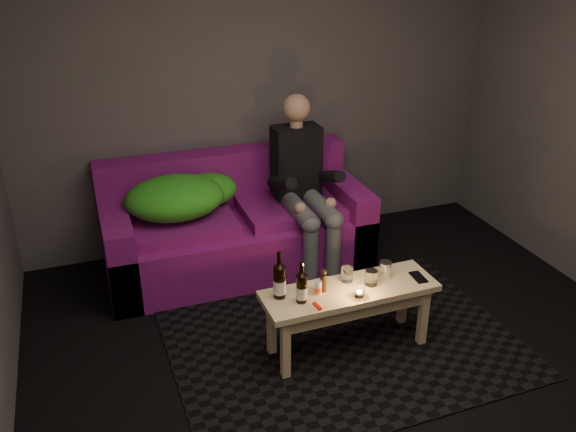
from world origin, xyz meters
name	(u,v)px	position (x,y,z in m)	size (l,w,h in m)	color
floor	(384,399)	(0.00, 0.00, 0.00)	(4.50, 4.50, 0.00)	black
room	(363,99)	(0.00, 0.47, 1.64)	(4.50, 4.50, 4.50)	silver
rug	(344,343)	(0.00, 0.56, 0.01)	(2.21, 1.60, 0.01)	black
sofa	(235,228)	(-0.38, 1.82, 0.31)	(2.01, 0.91, 0.87)	#660F71
green_blanket	(180,196)	(-0.79, 1.81, 0.65)	(0.89, 0.60, 0.30)	#198E1C
person	(304,182)	(0.14, 1.65, 0.70)	(0.36, 0.84, 1.34)	black
coffee_table	(349,299)	(0.00, 0.51, 0.37)	(1.11, 0.37, 0.45)	#E9CA88
beer_bottle_a	(279,281)	(-0.44, 0.56, 0.56)	(0.08, 0.08, 0.30)	black
beer_bottle_b	(302,287)	(-0.33, 0.47, 0.55)	(0.07, 0.07, 0.27)	black
salt_shaker	(318,288)	(-0.21, 0.51, 0.50)	(0.04, 0.04, 0.09)	silver
pepper_mill	(323,283)	(-0.17, 0.53, 0.51)	(0.04, 0.04, 0.12)	black
tumbler_back	(347,274)	(0.02, 0.59, 0.50)	(0.08, 0.08, 0.09)	white
tealight	(359,293)	(0.01, 0.40, 0.47)	(0.06, 0.06, 0.04)	white
tumbler_front	(371,278)	(0.14, 0.50, 0.50)	(0.08, 0.08, 0.10)	white
steel_cup	(385,269)	(0.27, 0.56, 0.50)	(0.08, 0.08, 0.11)	silver
smartphone	(418,277)	(0.46, 0.47, 0.46)	(0.07, 0.14, 0.01)	black
red_lighter	(317,306)	(-0.27, 0.38, 0.46)	(0.02, 0.08, 0.01)	red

